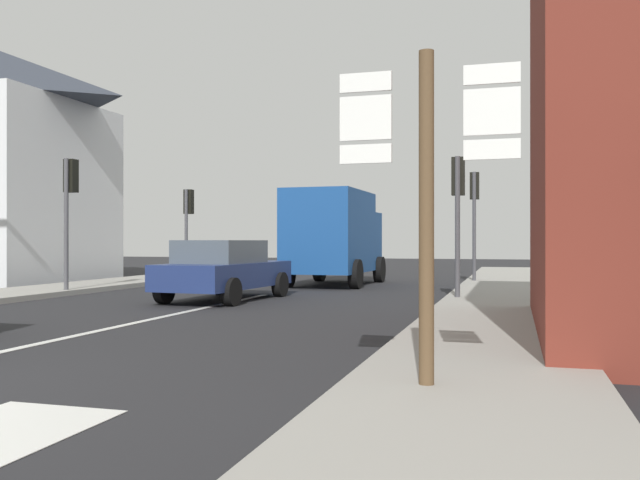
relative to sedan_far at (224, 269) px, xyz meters
The scene contains 10 objects.
ground_plane 0.88m from the sedan_far, 30.20° to the right, with size 80.00×80.00×0.00m, color #232326.
sidewalk_right 6.88m from the sedan_far, 18.99° to the right, with size 2.44×44.00×0.14m, color gray.
lane_centre_stripe 4.31m from the sedan_far, 84.72° to the right, with size 0.16×12.00×0.01m, color silver.
sedan_far is the anchor object (origin of this frame).
delivery_truck 6.36m from the sedan_far, 79.56° to the left, with size 2.56×5.04×3.05m.
route_sign_post 10.88m from the sedan_far, 55.98° to the right, with size 1.66×0.14×3.20m.
traffic_light_far_right 9.85m from the sedan_far, 54.84° to the left, with size 0.30×0.49×3.75m.
traffic_light_far_left 8.96m from the sedan_far, 122.86° to the left, with size 0.30×0.49×3.35m.
traffic_light_near_right 5.92m from the sedan_far, 10.33° to the left, with size 0.30×0.49×3.44m.
traffic_light_near_left 5.18m from the sedan_far, behind, with size 0.30×0.49×3.67m.
Camera 1 is at (6.43, -4.95, 1.46)m, focal length 37.83 mm.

